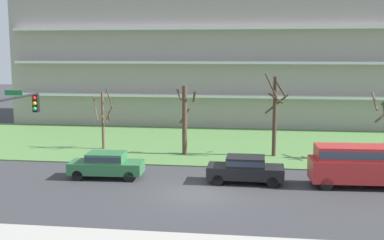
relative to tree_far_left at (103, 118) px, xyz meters
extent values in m
plane|color=#38383A|center=(8.63, -10.61, -2.50)|extent=(160.00, 160.00, 0.00)
cube|color=#547F42|center=(8.63, 3.39, -2.46)|extent=(80.00, 16.00, 0.08)
cube|color=#9E938C|center=(8.63, 18.15, 4.02)|extent=(44.25, 13.53, 13.05)
cube|color=white|center=(8.63, 10.94, 0.76)|extent=(42.48, 0.90, 0.24)
cube|color=white|center=(8.63, 10.94, 4.02)|extent=(42.48, 0.90, 0.24)
cube|color=white|center=(8.63, 10.94, 7.29)|extent=(42.48, 0.90, 0.24)
cylinder|color=brown|center=(-0.05, 0.01, -0.24)|extent=(0.21, 0.21, 4.52)
cylinder|color=brown|center=(0.14, -0.22, -0.06)|extent=(0.56, 0.51, 0.76)
cylinder|color=brown|center=(0.35, 0.37, 0.32)|extent=(0.86, 0.92, 1.32)
cylinder|color=brown|center=(0.53, -0.04, 1.52)|extent=(0.20, 1.24, 1.69)
cylinder|color=brown|center=(-0.52, -0.30, 0.80)|extent=(0.74, 1.06, 1.85)
cylinder|color=brown|center=(0.38, 0.12, 0.12)|extent=(0.34, 0.96, 1.04)
cylinder|color=#4C3828|center=(6.52, -1.16, 0.07)|extent=(0.36, 0.36, 5.15)
cylinder|color=#4C3828|center=(7.21, -1.01, 1.87)|extent=(0.47, 1.50, 1.03)
cylinder|color=#4C3828|center=(6.48, -0.83, 0.37)|extent=(0.81, 0.26, 1.13)
cylinder|color=#4C3828|center=(6.15, -1.34, 2.02)|extent=(0.55, 0.90, 0.78)
cylinder|color=#423023|center=(13.01, -0.86, 0.42)|extent=(0.29, 0.29, 5.83)
cylinder|color=#423023|center=(13.16, -0.07, 1.27)|extent=(1.68, 0.44, 1.49)
cylinder|color=#423023|center=(13.40, -1.23, 2.46)|extent=(0.90, 0.93, 1.31)
cylinder|color=#423023|center=(12.70, -1.25, 2.72)|extent=(0.96, 0.81, 1.71)
cylinder|color=#423023|center=(13.04, -1.36, 1.83)|extent=(1.09, 0.20, 0.78)
cylinder|color=brown|center=(20.48, -0.69, 0.61)|extent=(1.22, 0.65, 0.97)
cylinder|color=brown|center=(20.43, -1.25, 1.06)|extent=(0.21, 0.71, 1.09)
cylinder|color=brown|center=(19.78, -1.18, 1.70)|extent=(0.25, 1.95, 1.14)
cube|color=#B22828|center=(17.36, -8.11, -1.51)|extent=(5.29, 2.25, 1.25)
cube|color=#B22828|center=(17.36, -8.11, -0.51)|extent=(4.68, 2.06, 0.75)
cube|color=#2D3847|center=(17.36, -8.11, -0.51)|extent=(4.59, 2.10, 0.41)
cylinder|color=black|center=(15.59, -9.09, -2.14)|extent=(0.73, 0.25, 0.72)
cylinder|color=black|center=(15.50, -7.31, -2.14)|extent=(0.73, 0.25, 0.72)
cube|color=#2D6B3D|center=(2.78, -8.11, -1.83)|extent=(4.49, 2.02, 0.70)
cube|color=#2D6B3D|center=(2.78, -8.11, -1.20)|extent=(2.28, 1.77, 0.55)
cube|color=#2D3847|center=(2.78, -8.11, -1.20)|extent=(2.24, 1.80, 0.30)
cylinder|color=black|center=(1.28, -8.98, -2.18)|extent=(0.65, 0.25, 0.64)
cylinder|color=black|center=(1.20, -7.40, -2.18)|extent=(0.65, 0.25, 0.64)
cylinder|color=black|center=(4.36, -8.82, -2.18)|extent=(0.65, 0.25, 0.64)
cylinder|color=black|center=(4.28, -7.24, -2.18)|extent=(0.65, 0.25, 0.64)
cube|color=black|center=(11.12, -8.11, -1.83)|extent=(4.42, 1.86, 0.70)
cube|color=black|center=(11.12, -8.11, -1.20)|extent=(2.22, 1.68, 0.55)
cube|color=#2D3847|center=(11.12, -8.11, -1.20)|extent=(2.18, 1.72, 0.30)
cylinder|color=black|center=(9.57, -8.88, -2.18)|extent=(0.64, 0.23, 0.64)
cylinder|color=black|center=(9.59, -7.30, -2.18)|extent=(0.64, 0.23, 0.64)
cylinder|color=black|center=(12.65, -8.92, -2.18)|extent=(0.64, 0.23, 0.64)
cylinder|color=black|center=(12.67, -7.34, -2.18)|extent=(0.64, 0.23, 0.64)
cylinder|color=black|center=(0.28, -14.38, 2.91)|extent=(0.12, 5.66, 0.12)
cube|color=black|center=(0.28, -11.85, 2.41)|extent=(0.28, 0.28, 0.90)
sphere|color=red|center=(0.28, -12.00, 2.71)|extent=(0.20, 0.20, 0.20)
sphere|color=#F2A519|center=(0.28, -12.00, 2.43)|extent=(0.20, 0.20, 0.20)
sphere|color=green|center=(0.28, -12.00, 2.15)|extent=(0.20, 0.20, 0.20)
cube|color=#197238|center=(0.28, -14.10, 3.16)|extent=(0.90, 0.04, 0.24)
camera|label=1|loc=(11.62, -35.30, 5.09)|focal=44.71mm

